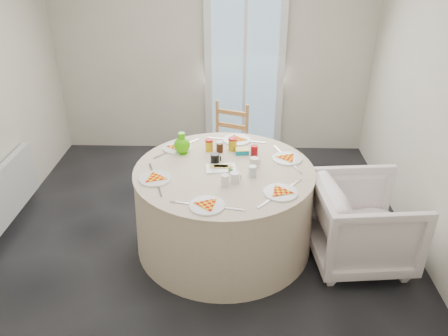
{
  "coord_description": "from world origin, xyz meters",
  "views": [
    {
      "loc": [
        0.3,
        -3.47,
        2.63
      ],
      "look_at": [
        0.2,
        -0.1,
        0.8
      ],
      "focal_mm": 35.0,
      "sensor_mm": 36.0,
      "label": 1
    }
  ],
  "objects_px": {
    "armchair": "(362,223)",
    "wooden_chair": "(226,147)",
    "radiator": "(11,188)",
    "green_pitcher": "(182,145)",
    "table": "(224,208)"
  },
  "relations": [
    {
      "from": "table",
      "to": "green_pitcher",
      "type": "xyz_separation_m",
      "value": [
        -0.4,
        0.31,
        0.49
      ]
    },
    {
      "from": "wooden_chair",
      "to": "green_pitcher",
      "type": "xyz_separation_m",
      "value": [
        -0.4,
        -0.81,
        0.4
      ]
    },
    {
      "from": "wooden_chair",
      "to": "armchair",
      "type": "xyz_separation_m",
      "value": [
        1.23,
        -1.33,
        -0.08
      ]
    },
    {
      "from": "armchair",
      "to": "green_pitcher",
      "type": "xyz_separation_m",
      "value": [
        -1.62,
        0.52,
        0.48
      ]
    },
    {
      "from": "table",
      "to": "wooden_chair",
      "type": "height_order",
      "value": "wooden_chair"
    },
    {
      "from": "wooden_chair",
      "to": "green_pitcher",
      "type": "bearing_deg",
      "value": -95.23
    },
    {
      "from": "armchair",
      "to": "table",
      "type": "bearing_deg",
      "value": 74.64
    },
    {
      "from": "table",
      "to": "wooden_chair",
      "type": "relative_size",
      "value": 1.72
    },
    {
      "from": "radiator",
      "to": "armchair",
      "type": "distance_m",
      "value": 3.4
    },
    {
      "from": "radiator",
      "to": "wooden_chair",
      "type": "bearing_deg",
      "value": 21.07
    },
    {
      "from": "radiator",
      "to": "green_pitcher",
      "type": "xyz_separation_m",
      "value": [
        1.74,
        0.01,
        0.49
      ]
    },
    {
      "from": "wooden_chair",
      "to": "armchair",
      "type": "height_order",
      "value": "wooden_chair"
    },
    {
      "from": "table",
      "to": "armchair",
      "type": "xyz_separation_m",
      "value": [
        1.22,
        -0.21,
        0.02
      ]
    },
    {
      "from": "armchair",
      "to": "wooden_chair",
      "type": "bearing_deg",
      "value": 37.21
    },
    {
      "from": "wooden_chair",
      "to": "green_pitcher",
      "type": "relative_size",
      "value": 4.78
    }
  ]
}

